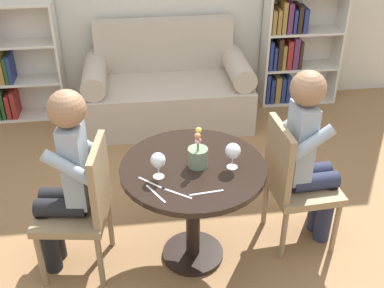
% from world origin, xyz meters
% --- Properties ---
extents(ground_plane, '(16.00, 16.00, 0.00)m').
position_xyz_m(ground_plane, '(0.00, 0.00, 0.00)').
color(ground_plane, olive).
extents(round_table, '(0.87, 0.87, 0.72)m').
position_xyz_m(round_table, '(0.00, 0.00, 0.56)').
color(round_table, black).
rests_on(round_table, ground_plane).
extents(couch, '(1.56, 0.80, 0.92)m').
position_xyz_m(couch, '(0.00, 1.90, 0.31)').
color(couch, '#B7A893').
rests_on(couch, ground_plane).
extents(bookshelf_left, '(0.78, 0.28, 1.14)m').
position_xyz_m(bookshelf_left, '(-1.48, 2.17, 0.54)').
color(bookshelf_left, silver).
rests_on(bookshelf_left, ground_plane).
extents(bookshelf_right, '(0.78, 0.28, 1.14)m').
position_xyz_m(bookshelf_right, '(1.29, 2.17, 0.56)').
color(bookshelf_right, silver).
rests_on(bookshelf_right, ground_plane).
extents(chair_left, '(0.48, 0.48, 0.90)m').
position_xyz_m(chair_left, '(-0.66, 0.01, 0.49)').
color(chair_left, '#937A56').
rests_on(chair_left, ground_plane).
extents(chair_right, '(0.45, 0.45, 0.90)m').
position_xyz_m(chair_right, '(0.66, 0.08, 0.49)').
color(chair_right, '#937A56').
rests_on(chair_right, ground_plane).
extents(person_left, '(0.45, 0.38, 1.24)m').
position_xyz_m(person_left, '(-0.75, 0.03, 0.67)').
color(person_left, black).
rests_on(person_left, ground_plane).
extents(person_right, '(0.43, 0.36, 1.24)m').
position_xyz_m(person_right, '(0.75, 0.09, 0.67)').
color(person_right, '#282D47').
rests_on(person_right, ground_plane).
extents(wine_glass_left, '(0.09, 0.09, 0.16)m').
position_xyz_m(wine_glass_left, '(-0.21, -0.08, 0.83)').
color(wine_glass_left, white).
rests_on(wine_glass_left, round_table).
extents(wine_glass_right, '(0.09, 0.09, 0.16)m').
position_xyz_m(wine_glass_right, '(0.22, -0.05, 0.83)').
color(wine_glass_right, white).
rests_on(wine_glass_right, round_table).
extents(flower_vase, '(0.12, 0.12, 0.26)m').
position_xyz_m(flower_vase, '(0.03, -0.00, 0.79)').
color(flower_vase, gray).
rests_on(flower_vase, round_table).
extents(knife_left_setting, '(0.10, 0.17, 0.00)m').
position_xyz_m(knife_left_setting, '(-0.24, -0.24, 0.72)').
color(knife_left_setting, silver).
rests_on(knife_left_setting, round_table).
extents(fork_left_setting, '(0.19, 0.03, 0.00)m').
position_xyz_m(fork_left_setting, '(0.04, -0.27, 0.72)').
color(fork_left_setting, silver).
rests_on(fork_left_setting, round_table).
extents(knife_right_setting, '(0.14, 0.14, 0.00)m').
position_xyz_m(knife_right_setting, '(-0.25, -0.14, 0.72)').
color(knife_right_setting, silver).
rests_on(knife_right_setting, round_table).
extents(fork_right_setting, '(0.16, 0.12, 0.00)m').
position_xyz_m(fork_right_setting, '(-0.12, -0.25, 0.72)').
color(fork_right_setting, silver).
rests_on(fork_right_setting, round_table).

